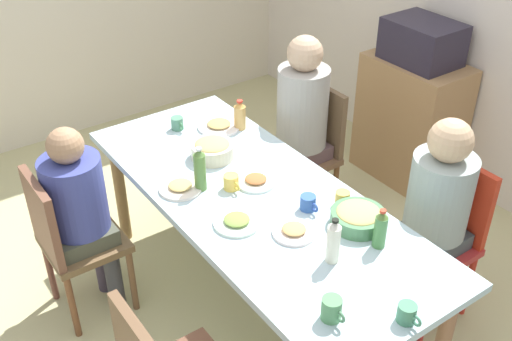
{
  "coord_description": "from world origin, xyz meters",
  "views": [
    {
      "loc": [
        2.03,
        -1.44,
        2.53
      ],
      "look_at": [
        0.0,
        0.0,
        0.91
      ],
      "focal_mm": 42.83,
      "sensor_mm": 36.0,
      "label": 1
    }
  ],
  "objects_px": {
    "person_2": "(437,204)",
    "plate_0": "(237,222)",
    "cup_0": "(177,124)",
    "person_3": "(301,115)",
    "bottle_0": "(334,241)",
    "person_1": "(79,205)",
    "plate_1": "(256,181)",
    "plate_4": "(219,126)",
    "chair_3": "(310,145)",
    "cup_2": "(332,309)",
    "dining_table": "(256,208)",
    "plate_3": "(180,187)",
    "microwave": "(422,42)",
    "plate_2": "(294,231)",
    "chair_1": "(68,238)",
    "cup_1": "(308,203)",
    "cup_4": "(231,182)",
    "bottle_2": "(240,115)",
    "chair_2": "(442,231)",
    "side_cabinet": "(410,120)",
    "cup_5": "(407,314)",
    "bowl_1": "(212,149)",
    "bottle_3": "(380,229)",
    "cup_3": "(343,198)",
    "bowl_0": "(358,217)",
    "bottle_1": "(200,170)"
  },
  "relations": [
    {
      "from": "person_3",
      "to": "microwave",
      "type": "bearing_deg",
      "value": 86.26
    },
    {
      "from": "cup_3",
      "to": "bottle_3",
      "type": "relative_size",
      "value": 0.54
    },
    {
      "from": "plate_3",
      "to": "cup_5",
      "type": "height_order",
      "value": "cup_5"
    },
    {
      "from": "cup_4",
      "to": "bottle_2",
      "type": "distance_m",
      "value": 0.63
    },
    {
      "from": "cup_0",
      "to": "bottle_3",
      "type": "height_order",
      "value": "bottle_3"
    },
    {
      "from": "bottle_0",
      "to": "cup_2",
      "type": "bearing_deg",
      "value": -41.85
    },
    {
      "from": "cup_1",
      "to": "dining_table",
      "type": "bearing_deg",
      "value": -149.5
    },
    {
      "from": "person_3",
      "to": "microwave",
      "type": "xyz_separation_m",
      "value": [
        0.06,
        0.97,
        0.28
      ]
    },
    {
      "from": "bowl_1",
      "to": "side_cabinet",
      "type": "height_order",
      "value": "side_cabinet"
    },
    {
      "from": "person_1",
      "to": "plate_1",
      "type": "relative_size",
      "value": 5.56
    },
    {
      "from": "plate_2",
      "to": "chair_1",
      "type": "bearing_deg",
      "value": -138.58
    },
    {
      "from": "plate_2",
      "to": "microwave",
      "type": "distance_m",
      "value": 1.93
    },
    {
      "from": "bottle_0",
      "to": "person_1",
      "type": "bearing_deg",
      "value": -147.71
    },
    {
      "from": "plate_0",
      "to": "plate_2",
      "type": "relative_size",
      "value": 1.1
    },
    {
      "from": "plate_4",
      "to": "person_2",
      "type": "bearing_deg",
      "value": 21.93
    },
    {
      "from": "chair_2",
      "to": "cup_4",
      "type": "height_order",
      "value": "chair_2"
    },
    {
      "from": "chair_2",
      "to": "bottle_1",
      "type": "bearing_deg",
      "value": -126.81
    },
    {
      "from": "dining_table",
      "to": "cup_4",
      "type": "bearing_deg",
      "value": -151.89
    },
    {
      "from": "chair_1",
      "to": "bowl_0",
      "type": "relative_size",
      "value": 3.5
    },
    {
      "from": "person_1",
      "to": "plate_3",
      "type": "relative_size",
      "value": 5.13
    },
    {
      "from": "person_1",
      "to": "plate_1",
      "type": "height_order",
      "value": "person_1"
    },
    {
      "from": "plate_4",
      "to": "plate_3",
      "type": "bearing_deg",
      "value": -49.43
    },
    {
      "from": "person_3",
      "to": "bottle_2",
      "type": "relative_size",
      "value": 6.9
    },
    {
      "from": "plate_2",
      "to": "bottle_0",
      "type": "height_order",
      "value": "bottle_0"
    },
    {
      "from": "person_3",
      "to": "cup_2",
      "type": "xyz_separation_m",
      "value": [
        1.38,
        -0.96,
        0.05
      ]
    },
    {
      "from": "plate_4",
      "to": "bottle_0",
      "type": "bearing_deg",
      "value": -10.39
    },
    {
      "from": "chair_1",
      "to": "cup_0",
      "type": "height_order",
      "value": "chair_1"
    },
    {
      "from": "dining_table",
      "to": "chair_3",
      "type": "height_order",
      "value": "chair_3"
    },
    {
      "from": "cup_1",
      "to": "cup_2",
      "type": "distance_m",
      "value": 0.71
    },
    {
      "from": "person_3",
      "to": "bottle_0",
      "type": "xyz_separation_m",
      "value": [
        1.13,
        -0.74,
        0.1
      ]
    },
    {
      "from": "dining_table",
      "to": "plate_3",
      "type": "bearing_deg",
      "value": -133.43
    },
    {
      "from": "person_2",
      "to": "plate_0",
      "type": "height_order",
      "value": "person_2"
    },
    {
      "from": "person_2",
      "to": "cup_0",
      "type": "relative_size",
      "value": 11.1
    },
    {
      "from": "cup_0",
      "to": "bottle_2",
      "type": "xyz_separation_m",
      "value": [
        0.2,
        0.31,
        0.05
      ]
    },
    {
      "from": "chair_3",
      "to": "bottle_0",
      "type": "xyz_separation_m",
      "value": [
        1.13,
        -0.83,
        0.35
      ]
    },
    {
      "from": "plate_1",
      "to": "cup_4",
      "type": "distance_m",
      "value": 0.14
    },
    {
      "from": "cup_2",
      "to": "chair_1",
      "type": "bearing_deg",
      "value": -157.28
    },
    {
      "from": "side_cabinet",
      "to": "cup_5",
      "type": "bearing_deg",
      "value": -48.75
    },
    {
      "from": "bottle_1",
      "to": "cup_1",
      "type": "bearing_deg",
      "value": 36.52
    },
    {
      "from": "plate_3",
      "to": "plate_4",
      "type": "distance_m",
      "value": 0.67
    },
    {
      "from": "chair_3",
      "to": "plate_1",
      "type": "relative_size",
      "value": 4.42
    },
    {
      "from": "chair_1",
      "to": "plate_0",
      "type": "distance_m",
      "value": 0.95
    },
    {
      "from": "chair_2",
      "to": "cup_0",
      "type": "relative_size",
      "value": 8.34
    },
    {
      "from": "cup_0",
      "to": "person_2",
      "type": "bearing_deg",
      "value": 27.42
    },
    {
      "from": "cup_2",
      "to": "bottle_3",
      "type": "height_order",
      "value": "bottle_3"
    },
    {
      "from": "chair_1",
      "to": "person_1",
      "type": "height_order",
      "value": "person_1"
    },
    {
      "from": "plate_2",
      "to": "cup_2",
      "type": "bearing_deg",
      "value": -22.63
    },
    {
      "from": "bowl_0",
      "to": "cup_2",
      "type": "bearing_deg",
      "value": -52.67
    },
    {
      "from": "dining_table",
      "to": "bottle_0",
      "type": "xyz_separation_m",
      "value": [
        0.59,
        -0.01,
        0.18
      ]
    },
    {
      "from": "side_cabinet",
      "to": "microwave",
      "type": "relative_size",
      "value": 1.88
    }
  ]
}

